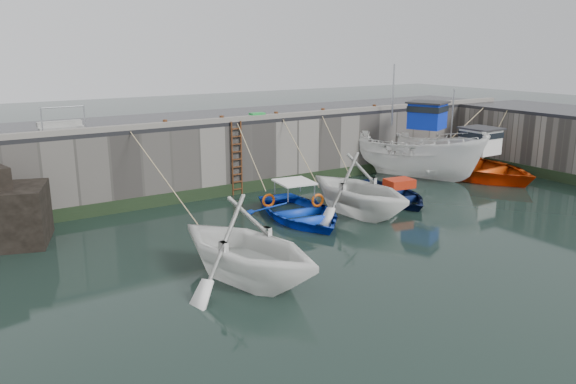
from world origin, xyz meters
TOP-DOWN VIEW (x-y plane):
  - ground at (0.00, 0.00)m, footprint 120.00×120.00m
  - quay_back at (0.00, 12.50)m, footprint 30.00×5.00m
  - road_back at (0.00, 12.50)m, footprint 30.00×5.00m
  - kerb_back at (0.00, 10.15)m, footprint 30.00×0.30m
  - algae_back at (0.00, 9.96)m, footprint 30.00×0.08m
  - ladder at (-2.00, 9.91)m, footprint 0.51×0.08m
  - boat_near_white at (-6.15, 1.60)m, footprint 5.56×6.05m
  - boat_near_white_rope at (-6.15, 7.05)m, footprint 0.04×6.45m
  - boat_near_blue at (-1.68, 5.53)m, footprint 4.16×5.37m
  - boat_near_blue_rope at (-1.68, 9.02)m, footprint 0.04×3.26m
  - boat_near_blacktrim at (0.52, 4.85)m, footprint 4.76×5.39m
  - boat_near_blacktrim_rope at (0.52, 8.67)m, footprint 0.04×3.71m
  - boat_near_navy at (2.97, 5.80)m, footprint 4.10×5.24m
  - boat_near_navy_rope at (2.97, 9.15)m, footprint 0.04×3.10m
  - boat_far_white at (6.93, 8.28)m, footprint 5.42×7.72m
  - boat_far_orange at (9.50, 7.01)m, footprint 5.42×7.52m
  - fish_crate at (-0.75, 10.30)m, footprint 0.67×0.38m
  - railing at (-8.75, 11.25)m, footprint 1.60×1.05m
  - bollard_a at (-5.00, 10.25)m, footprint 0.18×0.18m
  - bollard_b at (-2.50, 10.25)m, footprint 0.18×0.18m
  - bollard_c at (0.20, 10.25)m, footprint 0.18×0.18m
  - bollard_d at (2.80, 10.25)m, footprint 0.18×0.18m
  - bollard_e at (6.00, 10.25)m, footprint 0.18×0.18m

SIDE VIEW (x-z plane):
  - ground at x=0.00m, z-range 0.00..0.00m
  - boat_near_white at x=-6.15m, z-range -1.34..1.34m
  - boat_near_white_rope at x=-6.15m, z-range -1.55..1.55m
  - boat_near_blue at x=-1.68m, z-range -0.51..0.51m
  - boat_near_blue_rope at x=-1.68m, z-range -1.55..1.55m
  - boat_near_blacktrim at x=0.52m, z-range -1.33..1.33m
  - boat_near_blacktrim_rope at x=0.52m, z-range -1.55..1.55m
  - boat_near_navy at x=2.97m, z-range -0.49..0.49m
  - boat_near_navy_rope at x=2.97m, z-range -1.55..1.55m
  - algae_back at x=0.00m, z-range 0.00..0.50m
  - boat_far_orange at x=9.50m, z-range -1.77..2.77m
  - boat_far_white at x=6.93m, z-range -1.73..4.07m
  - quay_back at x=0.00m, z-range 0.00..3.00m
  - ladder at x=-2.00m, z-range -0.01..3.19m
  - road_back at x=0.00m, z-range 3.00..3.16m
  - kerb_back at x=0.00m, z-range 3.16..3.36m
  - bollard_a at x=-5.00m, z-range 3.16..3.44m
  - bollard_b at x=-2.50m, z-range 3.16..3.44m
  - bollard_c at x=0.20m, z-range 3.16..3.44m
  - bollard_d at x=2.80m, z-range 3.16..3.44m
  - bollard_e at x=6.00m, z-range 3.16..3.44m
  - fish_crate at x=-0.75m, z-range 3.16..3.45m
  - railing at x=-8.75m, z-range 2.86..3.86m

